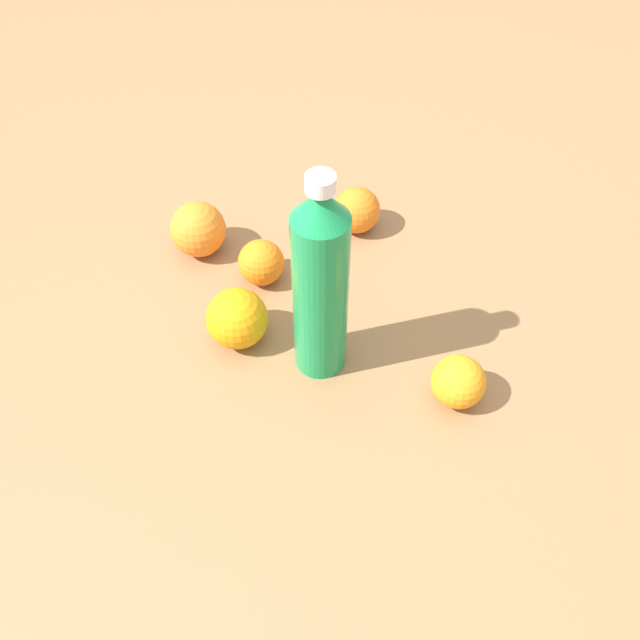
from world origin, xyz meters
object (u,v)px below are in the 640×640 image
(orange_0, at_px, (458,382))
(orange_2, at_px, (357,210))
(orange_4, at_px, (237,318))
(orange_1, at_px, (198,229))
(orange_3, at_px, (261,262))
(water_bottle, at_px, (320,285))

(orange_0, distance_m, orange_2, 0.34)
(orange_2, height_order, orange_4, orange_4)
(orange_2, relative_size, orange_4, 0.87)
(orange_0, height_order, orange_1, orange_1)
(orange_1, distance_m, orange_3, 0.12)
(water_bottle, relative_size, orange_2, 4.14)
(orange_3, relative_size, orange_4, 0.81)
(water_bottle, bearing_deg, orange_0, 18.34)
(orange_2, distance_m, orange_4, 0.28)
(orange_1, height_order, orange_2, orange_1)
(orange_0, bearing_deg, orange_1, 55.20)
(water_bottle, xyz_separation_m, orange_3, (0.14, 0.09, -0.11))
(orange_3, bearing_deg, water_bottle, -147.33)
(orange_0, relative_size, orange_4, 0.83)
(orange_1, bearing_deg, orange_3, -119.87)
(orange_4, bearing_deg, water_bottle, -105.01)
(orange_0, xyz_separation_m, orange_4, (0.08, 0.29, 0.01))
(water_bottle, height_order, orange_0, water_bottle)
(orange_2, xyz_separation_m, orange_4, (-0.23, 0.16, 0.01))
(orange_1, xyz_separation_m, orange_4, (-0.17, -0.08, -0.00))
(orange_3, distance_m, orange_4, 0.12)
(water_bottle, distance_m, orange_1, 0.30)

